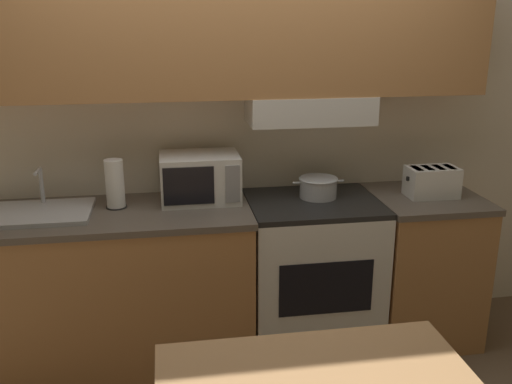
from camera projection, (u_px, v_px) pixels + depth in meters
name	position (u px, v px, depth m)	size (l,w,h in m)	color
ground_plane	(235.00, 319.00, 3.78)	(16.00, 16.00, 0.00)	brown
wall_back	(235.00, 89.00, 3.27)	(5.23, 0.38, 2.55)	silver
lower_counter_main	(121.00, 286.00, 3.23)	(1.48, 0.66, 0.90)	#B27A47
lower_counter_right_stub	(420.00, 265.00, 3.51)	(0.62, 0.66, 0.90)	#B27A47
stove_range	(311.00, 272.00, 3.41)	(0.75, 0.63, 0.90)	silver
cooking_pot	(318.00, 187.00, 3.32)	(0.31, 0.23, 0.12)	#B7BABF
microwave	(200.00, 177.00, 3.25)	(0.44, 0.33, 0.27)	silver
toaster	(432.00, 182.00, 3.33)	(0.30, 0.18, 0.18)	silver
sink_basin	(38.00, 212.00, 3.03)	(0.55, 0.41, 0.23)	#B7BABF
paper_towel_roll	(115.00, 184.00, 3.13)	(0.12, 0.12, 0.27)	black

